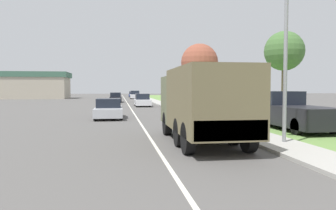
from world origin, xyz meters
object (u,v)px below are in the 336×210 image
Objects in this scene: military_truck at (203,101)px; lamp_post at (281,14)px; car_fourth_ahead at (135,95)px; pickup_truck at (290,111)px; car_farthest_ahead at (132,94)px; car_nearest_ahead at (109,109)px; car_second_ahead at (142,101)px; car_third_ahead at (116,98)px.

military_truck is 4.27m from lamp_post.
pickup_truck is (5.38, -50.73, 0.18)m from car_fourth_ahead.
car_farthest_ahead is 67.85m from lamp_post.
lamp_post is (2.41, -67.68, 4.17)m from car_farthest_ahead.
military_truck is 1.56× the size of car_farthest_ahead.
car_nearest_ahead is 0.96× the size of car_second_ahead.
car_third_ahead is 1.13× the size of car_farthest_ahead.
car_nearest_ahead is 55.77m from car_farthest_ahead.
car_third_ahead is at bearing 99.12° from lamp_post.
military_truck is at bearing -90.24° from car_farthest_ahead.
car_second_ahead is at bearing 90.79° from military_truck.
car_farthest_ahead is (0.64, 40.56, -0.04)m from car_second_ahead.
car_nearest_ahead is at bearing -90.65° from car_third_ahead.
car_fourth_ahead is (3.77, 16.33, 0.06)m from car_third_ahead.
pickup_truck is 6.59m from lamp_post.
car_nearest_ahead is 0.82× the size of pickup_truck.
car_third_ahead is at bearing 104.90° from pickup_truck.
car_third_ahead reaches higher than car_nearest_ahead.
car_nearest_ahead is 0.98× the size of car_third_ahead.
military_truck is 66.78m from car_farthest_ahead.
car_second_ahead is 1.15× the size of car_farthest_ahead.
car_fourth_ahead reaches higher than car_third_ahead.
car_second_ahead and car_third_ahead have the same top height.
car_third_ahead is 35.60m from pickup_truck.
car_fourth_ahead is (0.58, 28.07, 0.06)m from car_second_ahead.
car_second_ahead reaches higher than car_nearest_ahead.
pickup_truck is (9.45, -7.60, 0.27)m from car_nearest_ahead.
lamp_post is (2.69, -0.90, 3.20)m from military_truck.
car_nearest_ahead is 12.13m from pickup_truck.
pickup_truck is at bearing -75.10° from car_third_ahead.
military_truck is 54.29m from car_fourth_ahead.
car_nearest_ahead is 1.06× the size of car_fourth_ahead.
car_farthest_ahead is at bearing 92.04° from lamp_post.
lamp_post is at bearing -80.88° from car_third_ahead.
lamp_post reaches higher than car_nearest_ahead.
car_farthest_ahead is at bearing 94.81° from pickup_truck.
military_truck is at bearing -90.23° from car_fourth_ahead.
lamp_post is at bearing -87.44° from car_fourth_ahead.
car_second_ahead is 0.86× the size of pickup_truck.
car_third_ahead is at bearing 105.19° from car_second_ahead.
car_third_ahead is (-3.19, 11.74, 0.00)m from car_second_ahead.
lamp_post is (6.54, -12.06, 4.16)m from car_nearest_ahead.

